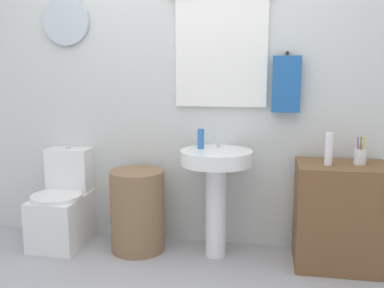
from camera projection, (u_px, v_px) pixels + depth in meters
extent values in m
cube|color=silver|center=(190.00, 76.00, 3.21)|extent=(4.40, 0.10, 2.60)
cube|color=white|center=(221.00, 51.00, 3.07)|extent=(0.67, 0.03, 0.81)
cylinder|color=silver|center=(66.00, 21.00, 3.24)|extent=(0.37, 0.03, 0.37)
cylinder|color=black|center=(287.00, 53.00, 2.98)|extent=(0.02, 0.06, 0.02)
cube|color=#235BA3|center=(286.00, 84.00, 3.00)|extent=(0.20, 0.05, 0.40)
cube|color=white|center=(62.00, 220.00, 3.27)|extent=(0.36, 0.50, 0.38)
cylinder|color=white|center=(57.00, 197.00, 3.18)|extent=(0.38, 0.38, 0.03)
cube|color=white|center=(70.00, 170.00, 3.38)|extent=(0.34, 0.18, 0.34)
cylinder|color=silver|center=(68.00, 147.00, 3.34)|extent=(0.04, 0.04, 0.02)
cylinder|color=#846647|center=(138.00, 211.00, 3.15)|extent=(0.40, 0.40, 0.61)
cylinder|color=white|center=(216.00, 210.00, 3.04)|extent=(0.15, 0.15, 0.68)
cylinder|color=white|center=(216.00, 157.00, 2.97)|extent=(0.51, 0.51, 0.10)
cylinder|color=silver|center=(218.00, 141.00, 3.07)|extent=(0.03, 0.03, 0.10)
cube|color=brown|center=(340.00, 215.00, 2.89)|extent=(0.60, 0.44, 0.72)
cylinder|color=#2D6BB7|center=(201.00, 139.00, 3.02)|extent=(0.05, 0.05, 0.14)
cylinder|color=white|center=(329.00, 149.00, 2.79)|extent=(0.05, 0.05, 0.22)
cylinder|color=silver|center=(360.00, 157.00, 2.82)|extent=(0.08, 0.08, 0.10)
cylinder|color=yellow|center=(363.00, 150.00, 2.81)|extent=(0.02, 0.03, 0.18)
cylinder|color=red|center=(360.00, 150.00, 2.83)|extent=(0.02, 0.01, 0.18)
cylinder|color=purple|center=(358.00, 150.00, 2.81)|extent=(0.02, 0.04, 0.18)
cylinder|color=green|center=(362.00, 151.00, 2.79)|extent=(0.03, 0.02, 0.18)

